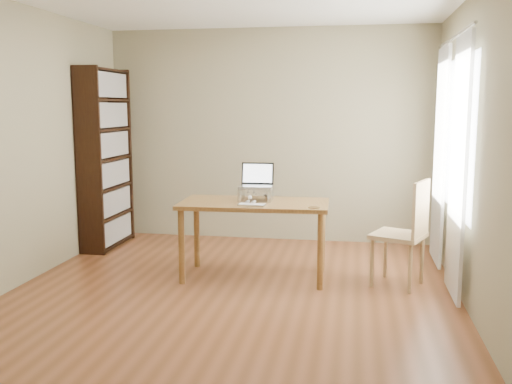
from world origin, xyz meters
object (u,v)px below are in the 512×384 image
object	(u,v)px
chair	(407,229)
keyboard	(252,205)
desk	(254,212)
cat	(256,194)
laptop	(257,181)
bookshelf	(106,159)

from	to	relation	value
chair	keyboard	bearing A→B (deg)	-148.98
desk	chair	bearing A→B (deg)	-2.30
desk	cat	bearing A→B (deg)	91.58
desk	laptop	xyz separation A→B (m)	(-0.00, 0.14, 0.29)
desk	laptop	size ratio (longest dim) A/B	4.42
bookshelf	cat	distance (m)	2.13
laptop	chair	size ratio (longest dim) A/B	0.33
desk	keyboard	distance (m)	0.24
cat	bookshelf	bearing A→B (deg)	161.07
laptop	cat	world-z (taller)	laptop
laptop	chair	bearing A→B (deg)	-7.71
bookshelf	laptop	size ratio (longest dim) A/B	6.44
keyboard	cat	size ratio (longest dim) A/B	0.57
desk	cat	world-z (taller)	cat
chair	desk	bearing A→B (deg)	-157.79
desk	bookshelf	bearing A→B (deg)	151.95
laptop	keyboard	size ratio (longest dim) A/B	1.23
desk	keyboard	bearing A→B (deg)	-87.80
laptop	cat	bearing A→B (deg)	-106.69
keyboard	chair	distance (m)	1.45
bookshelf	laptop	distance (m)	2.12
desk	laptop	distance (m)	0.32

